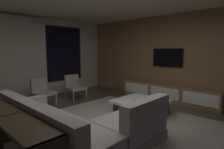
% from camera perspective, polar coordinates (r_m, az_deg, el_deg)
% --- Properties ---
extents(floor, '(9.20, 9.20, 0.00)m').
position_cam_1_polar(floor, '(3.96, -1.26, -16.13)').
color(floor, '#473D33').
extents(back_wall_with_window, '(6.60, 0.30, 2.70)m').
position_cam_1_polar(back_wall_with_window, '(6.67, -24.50, 4.71)').
color(back_wall_with_window, beige).
rests_on(back_wall_with_window, floor).
extents(media_wall, '(0.12, 7.80, 2.70)m').
position_cam_1_polar(media_wall, '(6.20, 19.06, 4.87)').
color(media_wall, '#8E6642').
rests_on(media_wall, floor).
extents(area_rug, '(3.20, 3.80, 0.01)m').
position_cam_1_polar(area_rug, '(4.13, 3.29, -15.00)').
color(area_rug, gray).
rests_on(area_rug, floor).
extents(sectional_couch, '(1.98, 2.50, 0.82)m').
position_cam_1_polar(sectional_couch, '(3.26, -11.57, -16.06)').
color(sectional_couch, gray).
rests_on(sectional_couch, floor).
extents(coffee_table, '(1.16, 1.16, 0.36)m').
position_cam_1_polar(coffee_table, '(4.75, 8.96, -9.75)').
color(coffee_table, '#3E301E').
rests_on(coffee_table, floor).
extents(book_stack_on_coffee_table, '(0.28, 0.18, 0.07)m').
position_cam_1_polar(book_stack_on_coffee_table, '(4.51, 8.50, -7.92)').
color(book_stack_on_coffee_table, '#9F928E').
rests_on(book_stack_on_coffee_table, coffee_table).
extents(accent_chair_near_window, '(0.57, 0.59, 0.78)m').
position_cam_1_polar(accent_chair_near_window, '(6.23, -11.51, -3.34)').
color(accent_chair_near_window, '#B2ADA0').
rests_on(accent_chair_near_window, floor).
extents(accent_chair_by_curtain, '(0.58, 0.60, 0.78)m').
position_cam_1_polar(accent_chair_by_curtain, '(5.77, -20.65, -4.54)').
color(accent_chair_by_curtain, '#B2ADA0').
rests_on(accent_chair_by_curtain, floor).
extents(media_console, '(0.46, 3.10, 0.52)m').
position_cam_1_polar(media_console, '(6.10, 17.04, -5.50)').
color(media_console, '#8E6642').
rests_on(media_console, floor).
extents(mounted_tv, '(0.05, 1.01, 0.58)m').
position_cam_1_polar(mounted_tv, '(6.21, 16.54, 4.97)').
color(mounted_tv, black).
extents(console_table_behind_couch, '(0.40, 2.10, 0.74)m').
position_cam_1_polar(console_table_behind_couch, '(2.95, -28.53, -16.71)').
color(console_table_behind_couch, '#3E301E').
rests_on(console_table_behind_couch, floor).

